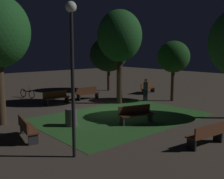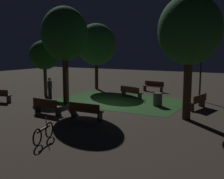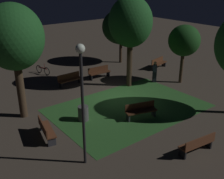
# 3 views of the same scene
# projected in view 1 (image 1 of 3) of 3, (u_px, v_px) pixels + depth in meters

# --- Properties ---
(ground_plane) EXTENTS (60.00, 60.00, 0.00)m
(ground_plane) POSITION_uv_depth(u_px,v_px,m) (108.00, 111.00, 15.78)
(ground_plane) COLOR #473D33
(grass_lawn) EXTENTS (8.98, 6.18, 0.01)m
(grass_lawn) POSITION_uv_depth(u_px,v_px,m) (121.00, 117.00, 14.37)
(grass_lawn) COLOR #2D6028
(grass_lawn) RESTS_ON ground
(bench_back_row) EXTENTS (1.83, 0.59, 0.88)m
(bench_back_row) POSITION_uv_depth(u_px,v_px,m) (87.00, 93.00, 19.46)
(bench_back_row) COLOR #422314
(bench_back_row) RESTS_ON ground
(bench_corner) EXTENTS (1.81, 0.52, 0.88)m
(bench_corner) POSITION_uv_depth(u_px,v_px,m) (56.00, 97.00, 17.74)
(bench_corner) COLOR #512D19
(bench_corner) RESTS_ON ground
(bench_near_trees) EXTENTS (0.84, 1.86, 0.88)m
(bench_near_trees) POSITION_uv_depth(u_px,v_px,m) (27.00, 128.00, 10.73)
(bench_near_trees) COLOR brown
(bench_near_trees) RESTS_ON ground
(bench_by_lamp) EXTENTS (1.86, 0.98, 0.88)m
(bench_by_lamp) POSITION_uv_depth(u_px,v_px,m) (136.00, 114.00, 13.08)
(bench_by_lamp) COLOR #422314
(bench_by_lamp) RESTS_ON ground
(bench_front_left) EXTENTS (1.86, 0.86, 0.88)m
(bench_front_left) POSITION_uv_depth(u_px,v_px,m) (148.00, 88.00, 22.18)
(bench_front_left) COLOR #512D19
(bench_front_left) RESTS_ON ground
(bench_path_side) EXTENTS (1.85, 0.71, 0.88)m
(bench_path_side) POSITION_uv_depth(u_px,v_px,m) (207.00, 134.00, 9.93)
(bench_path_side) COLOR brown
(bench_path_side) RESTS_ON ground
(tree_lawn_side) EXTENTS (3.35, 3.35, 4.80)m
(tree_lawn_side) POSITION_uv_depth(u_px,v_px,m) (109.00, 54.00, 23.33)
(tree_lawn_side) COLOR #38281C
(tree_lawn_side) RESTS_ON ground
(tree_tall_center) EXTENTS (2.98, 2.98, 6.29)m
(tree_tall_center) POSITION_uv_depth(u_px,v_px,m) (120.00, 37.00, 17.35)
(tree_tall_center) COLOR #38281C
(tree_tall_center) RESTS_ON ground
(tree_right_canopy) EXTENTS (2.27, 2.27, 4.29)m
(tree_right_canopy) POSITION_uv_depth(u_px,v_px,m) (174.00, 57.00, 18.46)
(tree_right_canopy) COLOR #423021
(tree_right_canopy) RESTS_ON ground
(lamp_post_plaza_west) EXTENTS (0.36, 0.36, 5.17)m
(lamp_post_plaza_west) POSITION_uv_depth(u_px,v_px,m) (72.00, 56.00, 8.48)
(lamp_post_plaza_west) COLOR black
(lamp_post_plaza_west) RESTS_ON ground
(trash_bin) EXTENTS (0.58, 0.58, 0.85)m
(trash_bin) POSITION_uv_depth(u_px,v_px,m) (71.00, 117.00, 12.62)
(trash_bin) COLOR #4C4C4C
(trash_bin) RESTS_ON ground
(bicycle) EXTENTS (0.49, 1.59, 0.93)m
(bicycle) POSITION_uv_depth(u_px,v_px,m) (27.00, 93.00, 20.10)
(bicycle) COLOR black
(bicycle) RESTS_ON ground
(pedestrian) EXTENTS (0.34, 0.33, 1.61)m
(pedestrian) POSITION_uv_depth(u_px,v_px,m) (146.00, 89.00, 18.71)
(pedestrian) COLOR black
(pedestrian) RESTS_ON ground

